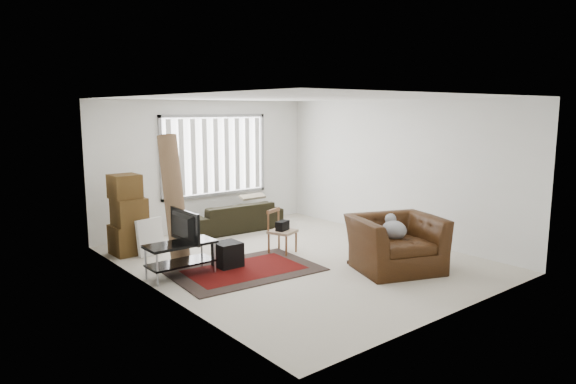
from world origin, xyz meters
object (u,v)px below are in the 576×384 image
(sofa, at_px, (234,212))
(side_chair, at_px, (281,229))
(moving_boxes, at_px, (128,217))
(armchair, at_px, (396,239))
(tv_stand, at_px, (181,252))

(sofa, bearing_deg, side_chair, 84.76)
(moving_boxes, xyz_separation_m, armchair, (2.92, -3.54, -0.16))
(armchair, bearing_deg, tv_stand, 167.66)
(tv_stand, bearing_deg, side_chair, 1.37)
(side_chair, bearing_deg, armchair, -88.12)
(tv_stand, xyz_separation_m, sofa, (2.28, 2.02, 0.00))
(side_chair, distance_m, armchair, 2.05)
(sofa, xyz_separation_m, side_chair, (-0.29, -1.97, 0.05))
(side_chair, relative_size, armchair, 0.48)
(tv_stand, height_order, armchair, armchair)
(moving_boxes, distance_m, side_chair, 2.69)
(sofa, xyz_separation_m, armchair, (0.52, -3.85, 0.11))
(moving_boxes, bearing_deg, armchair, -50.45)
(tv_stand, bearing_deg, armchair, -33.25)
(side_chair, height_order, armchair, armchair)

